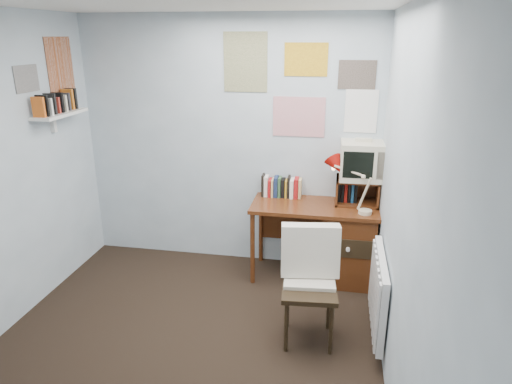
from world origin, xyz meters
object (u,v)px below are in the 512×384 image
desk (341,241)px  radiator (379,293)px  tv_riser (357,191)px  wall_shelf (60,114)px  desk_chair (309,290)px  desk_lamp (367,190)px  crt_tv (362,158)px

desk → radiator: desk is taller
desk → tv_riser: bearing=43.0°
desk → wall_shelf: wall_shelf is taller
desk → wall_shelf: size_ratio=1.94×
desk_chair → tv_riser: bearing=67.8°
desk → wall_shelf: 2.87m
tv_riser → wall_shelf: wall_shelf is taller
desk → desk_chair: desk_chair is taller
desk → desk_lamp: 0.63m
desk_lamp → radiator: desk_lamp is taller
tv_riser → desk: bearing=-137.0°
desk → crt_tv: 0.82m
radiator → wall_shelf: (-2.86, 0.55, 1.20)m
wall_shelf → tv_riser: bearing=10.3°
desk → crt_tv: (0.15, 0.13, 0.80)m
crt_tv → wall_shelf: 2.80m
crt_tv → wall_shelf: (-2.72, -0.51, 0.42)m
desk_lamp → tv_riser: size_ratio=1.12×
desk → desk_chair: size_ratio=1.35×
radiator → desk_chair: bearing=-169.2°
desk_chair → wall_shelf: 2.69m
desk → desk_lamp: size_ratio=2.69×
tv_riser → crt_tv: bearing=36.2°
desk → crt_tv: bearing=41.8°
desk_lamp → crt_tv: size_ratio=1.10×
crt_tv → radiator: (0.14, -1.06, -0.78)m
wall_shelf → radiator: bearing=-10.9°
desk_chair → radiator: desk_chair is taller
desk_chair → radiator: 0.54m
radiator → desk_lamp: bearing=97.1°
crt_tv → desk: bearing=-139.8°
radiator → desk: bearing=107.2°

